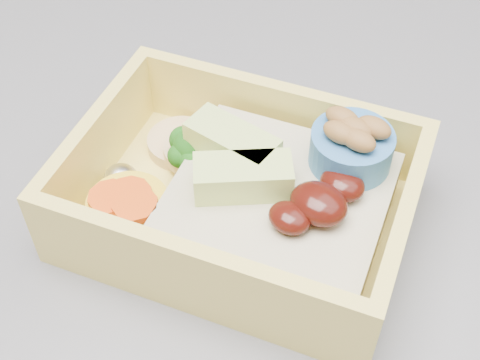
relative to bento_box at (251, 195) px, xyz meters
The scene contains 1 object.
bento_box is the anchor object (origin of this frame).
Camera 1 is at (0.07, -0.37, 1.23)m, focal length 50.00 mm.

